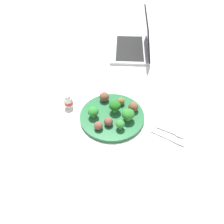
% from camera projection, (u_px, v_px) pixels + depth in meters
% --- Properties ---
extents(ground_plane, '(4.00, 4.00, 0.00)m').
position_uv_depth(ground_plane, '(112.00, 118.00, 1.04)').
color(ground_plane, silver).
extents(plate, '(0.28, 0.28, 0.02)m').
position_uv_depth(plate, '(112.00, 116.00, 1.03)').
color(plate, '#236638').
rests_on(plate, ground_plane).
extents(broccoli_floret_far_rim, '(0.05, 0.05, 0.06)m').
position_uv_depth(broccoli_floret_far_rim, '(115.00, 106.00, 1.01)').
color(broccoli_floret_far_rim, '#8FCF71').
rests_on(broccoli_floret_far_rim, plate).
extents(broccoli_floret_front_right, '(0.05, 0.05, 0.06)m').
position_uv_depth(broccoli_floret_front_right, '(128.00, 114.00, 0.98)').
color(broccoli_floret_front_right, '#A8CE7F').
rests_on(broccoli_floret_front_right, plate).
extents(broccoli_floret_front_left, '(0.04, 0.04, 0.04)m').
position_uv_depth(broccoli_floret_front_left, '(120.00, 124.00, 0.95)').
color(broccoli_floret_front_left, '#9EBD83').
rests_on(broccoli_floret_front_left, plate).
extents(broccoli_floret_mid_right, '(0.05, 0.05, 0.05)m').
position_uv_depth(broccoli_floret_mid_right, '(93.00, 112.00, 1.00)').
color(broccoli_floret_mid_right, '#8DC76E').
rests_on(broccoli_floret_mid_right, plate).
extents(meatball_front_left, '(0.04, 0.04, 0.04)m').
position_uv_depth(meatball_front_left, '(98.00, 126.00, 0.96)').
color(meatball_front_left, brown).
rests_on(meatball_front_left, plate).
extents(meatball_back_left, '(0.04, 0.04, 0.04)m').
position_uv_depth(meatball_back_left, '(104.00, 97.00, 1.07)').
color(meatball_back_left, brown).
rests_on(meatball_back_left, plate).
extents(meatball_center, '(0.03, 0.03, 0.03)m').
position_uv_depth(meatball_center, '(120.00, 101.00, 1.06)').
color(meatball_center, brown).
rests_on(meatball_center, plate).
extents(meatball_far_rim, '(0.04, 0.04, 0.04)m').
position_uv_depth(meatball_far_rim, '(109.00, 122.00, 0.97)').
color(meatball_far_rim, brown).
rests_on(meatball_far_rim, plate).
extents(meatball_front_right, '(0.04, 0.04, 0.04)m').
position_uv_depth(meatball_front_right, '(133.00, 107.00, 1.03)').
color(meatball_front_right, brown).
rests_on(meatball_front_right, plate).
extents(napkin, '(0.18, 0.13, 0.01)m').
position_uv_depth(napkin, '(168.00, 135.00, 0.96)').
color(napkin, white).
rests_on(napkin, ground_plane).
extents(fork, '(0.12, 0.02, 0.01)m').
position_uv_depth(fork, '(172.00, 132.00, 0.97)').
color(fork, silver).
rests_on(fork, napkin).
extents(knife, '(0.15, 0.02, 0.01)m').
position_uv_depth(knife, '(169.00, 138.00, 0.95)').
color(knife, white).
rests_on(knife, napkin).
extents(yogurt_bottle, '(0.04, 0.04, 0.07)m').
position_uv_depth(yogurt_bottle, '(68.00, 102.00, 1.06)').
color(yogurt_bottle, white).
rests_on(yogurt_bottle, ground_plane).
extents(laptop, '(0.34, 0.39, 0.21)m').
position_uv_depth(laptop, '(135.00, 45.00, 1.39)').
color(laptop, silver).
rests_on(laptop, ground_plane).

